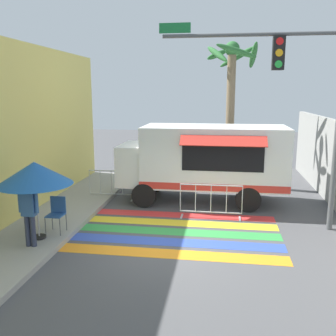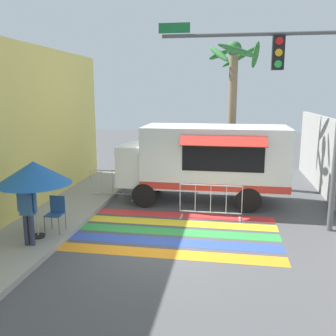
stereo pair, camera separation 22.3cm
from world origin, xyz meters
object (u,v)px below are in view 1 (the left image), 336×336
at_px(vendor_person, 29,209).
at_px(palm_tree, 231,88).
at_px(traffic_signal_pole, 302,87).
at_px(patio_umbrella, 35,173).
at_px(barricade_side, 111,185).
at_px(food_truck, 201,158).
at_px(folding_chair, 57,211).
at_px(barricade_front, 211,202).

height_order(vendor_person, palm_tree, palm_tree).
xyz_separation_m(traffic_signal_pole, patio_umbrella, (-6.93, -2.22, -2.21)).
relative_size(barricade_side, palm_tree, 0.29).
distance_m(food_truck, vendor_person, 6.51).
bearing_deg(palm_tree, folding_chair, -125.58).
distance_m(folding_chair, vendor_person, 1.15).
distance_m(food_truck, palm_tree, 3.81).
bearing_deg(folding_chair, vendor_person, -114.51).
bearing_deg(food_truck, folding_chair, -132.78).
height_order(traffic_signal_pole, palm_tree, traffic_signal_pole).
relative_size(patio_umbrella, barricade_front, 1.04).
xyz_separation_m(food_truck, traffic_signal_pole, (2.88, -2.37, 2.50)).
bearing_deg(barricade_side, patio_umbrella, -98.93).
relative_size(traffic_signal_pole, barricade_front, 3.05).
relative_size(traffic_signal_pole, folding_chair, 6.13).
relative_size(vendor_person, palm_tree, 0.29).
height_order(patio_umbrella, vendor_person, patio_umbrella).
height_order(food_truck, barricade_side, food_truck).
relative_size(food_truck, folding_chair, 6.05).
distance_m(patio_umbrella, barricade_front, 5.42).
distance_m(folding_chair, palm_tree, 8.93).
distance_m(barricade_side, palm_tree, 6.38).
bearing_deg(traffic_signal_pole, vendor_person, -158.19).
distance_m(traffic_signal_pole, palm_tree, 5.35).
bearing_deg(palm_tree, patio_umbrella, -125.08).
distance_m(patio_umbrella, folding_chair, 1.32).
bearing_deg(palm_tree, food_truck, -111.51).
xyz_separation_m(barricade_side, palm_tree, (4.40, 2.87, 3.62)).
bearing_deg(folding_chair, palm_tree, 42.20).
xyz_separation_m(traffic_signal_pole, palm_tree, (-1.84, 5.02, 0.03)).
bearing_deg(palm_tree, barricade_front, -97.74).
xyz_separation_m(patio_umbrella, barricade_side, (0.69, 4.38, -1.38)).
bearing_deg(food_truck, vendor_person, -127.91).
xyz_separation_m(folding_chair, vendor_person, (-0.23, -1.06, 0.38)).
height_order(patio_umbrella, palm_tree, palm_tree).
bearing_deg(food_truck, barricade_front, -76.98).
xyz_separation_m(patio_umbrella, palm_tree, (5.09, 7.25, 2.24)).
height_order(food_truck, patio_umbrella, food_truck).
bearing_deg(barricade_front, palm_tree, 82.26).
xyz_separation_m(barricade_front, palm_tree, (0.61, 4.52, 3.61)).
bearing_deg(patio_umbrella, traffic_signal_pole, 17.80).
height_order(vendor_person, barricade_front, vendor_person).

